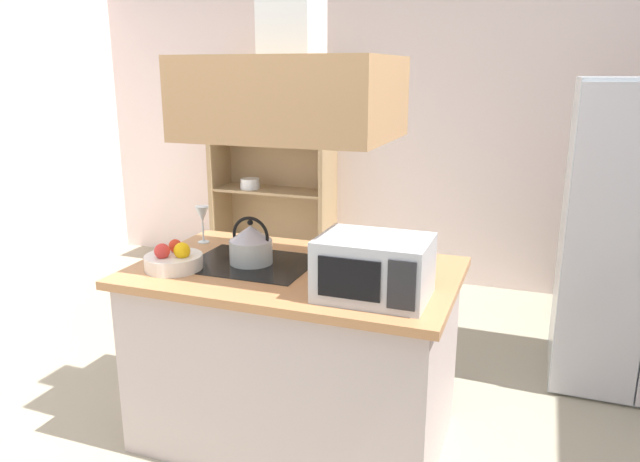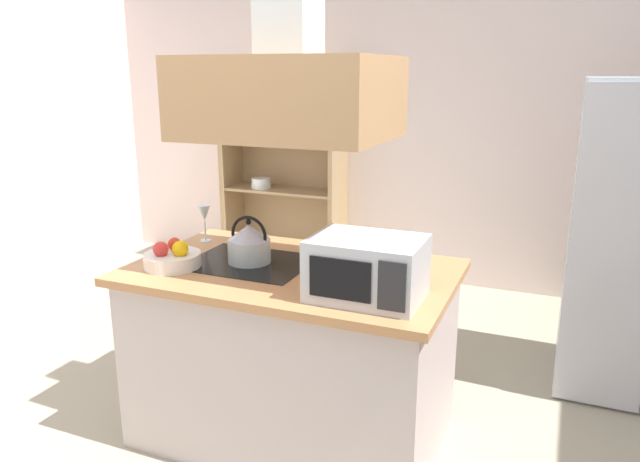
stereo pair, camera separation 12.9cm
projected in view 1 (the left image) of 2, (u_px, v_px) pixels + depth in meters
name	position (u px, v px, depth m)	size (l,w,h in m)	color
wall_back	(400.00, 127.00, 5.21)	(6.00, 0.12, 2.70)	silver
kitchen_island	(296.00, 353.00, 3.01)	(1.55, 0.97, 0.90)	#BEACA8
range_hood	(293.00, 74.00, 2.66)	(0.90, 0.70, 1.17)	tan
dish_cabinet	(274.00, 181.00, 5.52)	(1.12, 0.40, 1.89)	tan
kettle	(251.00, 244.00, 2.94)	(0.21, 0.21, 0.24)	#B4BEBE
cutting_board	(369.00, 262.00, 2.96)	(0.34, 0.24, 0.02)	#A77C52
microwave	(374.00, 268.00, 2.50)	(0.46, 0.35, 0.26)	#B7BABF
wine_glass_on_counter	(202.00, 216.00, 3.29)	(0.08, 0.08, 0.21)	silver
fruit_bowl	(174.00, 260.00, 2.87)	(0.28, 0.28, 0.14)	silver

